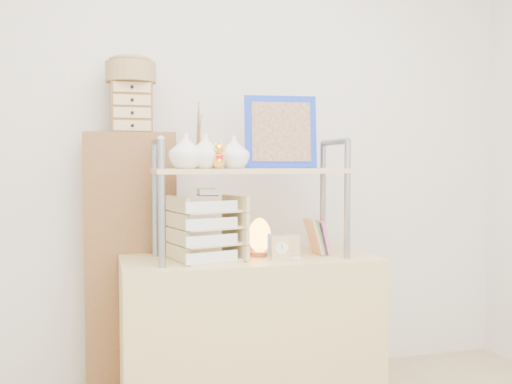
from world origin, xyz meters
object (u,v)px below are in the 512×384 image
Objects in this scene: letter_tray at (207,232)px; salt_lamp at (259,237)px; cabinet at (133,265)px; desk at (250,335)px.

letter_tray is 0.27m from salt_lamp.
cabinet is at bearing 149.54° from salt_lamp.
cabinet reaches higher than desk.
desk is 0.89× the size of cabinet.
desk is at bearing 7.33° from letter_tray.
letter_tray reaches higher than desk.
desk is 0.47m from salt_lamp.
desk is at bearing -151.72° from salt_lamp.
cabinet reaches higher than letter_tray.
letter_tray is (0.32, -0.40, 0.21)m from cabinet.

